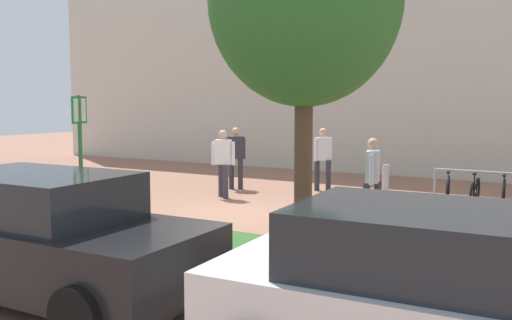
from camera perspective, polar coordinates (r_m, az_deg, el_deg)
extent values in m
plane|color=#936651|center=(11.94, -1.68, -5.73)|extent=(60.00, 60.00, 0.00)
cube|color=beige|center=(19.78, 11.92, 13.32)|extent=(28.00, 1.20, 10.00)
cube|color=#336028|center=(9.91, -7.82, -7.75)|extent=(7.00, 1.10, 0.16)
cylinder|color=brown|center=(8.61, 4.85, -0.93)|extent=(0.28, 0.28, 2.78)
cylinder|color=#2D7238|center=(11.30, -17.49, -0.14)|extent=(0.08, 0.08, 2.55)
cube|color=#198C33|center=(11.25, -17.64, 4.90)|extent=(0.03, 0.36, 0.52)
cube|color=white|center=(11.25, -17.64, 4.90)|extent=(0.04, 0.30, 0.44)
torus|color=black|center=(11.83, -18.70, -4.53)|extent=(0.66, 0.06, 0.66)
torus|color=black|center=(11.10, -15.18, -5.09)|extent=(0.66, 0.06, 0.66)
cylinder|color=red|center=(11.42, -17.03, -3.72)|extent=(0.84, 0.04, 0.04)
cylinder|color=red|center=(11.40, -16.64, -5.02)|extent=(0.61, 0.04, 0.44)
cylinder|color=red|center=(11.54, -17.68, -3.04)|extent=(0.04, 0.04, 0.28)
cube|color=black|center=(11.51, -17.70, -2.25)|extent=(0.20, 0.08, 0.05)
cylinder|color=red|center=(11.11, -15.69, -2.59)|extent=(0.04, 0.42, 0.04)
cylinder|color=#99999E|center=(14.23, 17.81, -2.49)|extent=(0.06, 0.06, 0.80)
torus|color=black|center=(13.73, 18.97, -3.23)|extent=(0.15, 0.61, 0.61)
torus|color=black|center=(14.66, 19.08, -2.67)|extent=(0.15, 0.61, 0.61)
cylinder|color=#194CA5|center=(14.17, 19.06, -2.13)|extent=(0.16, 0.76, 0.03)
cylinder|color=#194CA5|center=(14.29, 19.04, -3.01)|extent=(0.12, 0.56, 0.40)
cylinder|color=#194CA5|center=(13.98, 19.05, -1.78)|extent=(0.03, 0.03, 0.26)
cube|color=black|center=(13.97, 19.07, -1.18)|extent=(0.10, 0.19, 0.05)
cylinder|color=#194CA5|center=(14.49, 19.13, -1.01)|extent=(0.39, 0.10, 0.04)
torus|color=black|center=(13.62, 21.24, -3.39)|extent=(0.07, 0.61, 0.61)
torus|color=black|center=(14.54, 21.71, -2.84)|extent=(0.07, 0.61, 0.61)
cylinder|color=black|center=(14.05, 21.51, -2.29)|extent=(0.05, 0.77, 0.03)
cylinder|color=black|center=(14.17, 21.52, -3.17)|extent=(0.05, 0.56, 0.40)
cylinder|color=black|center=(13.87, 21.45, -1.93)|extent=(0.03, 0.03, 0.26)
cube|color=black|center=(13.85, 21.47, -1.32)|extent=(0.08, 0.19, 0.05)
cylinder|color=black|center=(14.37, 21.72, -1.16)|extent=(0.39, 0.05, 0.04)
torus|color=black|center=(13.57, 23.95, -3.53)|extent=(0.11, 0.61, 0.61)
torus|color=black|center=(14.50, 24.03, -2.96)|extent=(0.11, 0.61, 0.61)
cylinder|color=black|center=(14.00, 24.03, -2.41)|extent=(0.10, 0.77, 0.03)
cylinder|color=black|center=(14.13, 24.00, -3.30)|extent=(0.08, 0.56, 0.40)
cylinder|color=black|center=(13.82, 24.03, -2.06)|extent=(0.03, 0.03, 0.26)
cube|color=black|center=(13.80, 24.06, -1.45)|extent=(0.09, 0.19, 0.05)
cylinder|color=black|center=(14.33, 24.10, -1.27)|extent=(0.39, 0.07, 0.04)
cylinder|color=#ADADB2|center=(13.99, 13.11, -2.29)|extent=(0.16, 0.16, 0.90)
cylinder|color=#383342|center=(14.32, -3.59, -2.06)|extent=(0.14, 0.14, 0.85)
cylinder|color=#383342|center=(14.02, -3.14, -2.23)|extent=(0.14, 0.14, 0.85)
cube|color=white|center=(14.09, -3.39, 0.81)|extent=(0.46, 0.36, 0.62)
cylinder|color=white|center=(14.15, -4.41, 0.71)|extent=(0.09, 0.09, 0.59)
cylinder|color=white|center=(14.03, -2.35, 0.67)|extent=(0.09, 0.09, 0.59)
sphere|color=tan|center=(14.05, -3.40, 2.64)|extent=(0.22, 0.22, 0.22)
cylinder|color=#2D2D38|center=(15.56, -2.53, -1.42)|extent=(0.14, 0.14, 0.85)
cylinder|color=#2D2D38|center=(15.49, -1.60, -1.45)|extent=(0.14, 0.14, 0.85)
cube|color=#2D2D38|center=(15.44, -2.08, 1.27)|extent=(0.40, 0.47, 0.62)
cylinder|color=#2D2D38|center=(15.32, -2.91, 1.11)|extent=(0.09, 0.09, 0.59)
cylinder|color=#2D2D38|center=(15.58, -1.25, 1.20)|extent=(0.09, 0.09, 0.59)
sphere|color=tan|center=(15.41, -2.08, 2.94)|extent=(0.22, 0.22, 0.22)
cylinder|color=#2D2D38|center=(11.32, 12.32, -4.32)|extent=(0.14, 0.14, 0.85)
cylinder|color=#2D2D38|center=(11.16, 11.19, -4.45)|extent=(0.14, 0.14, 0.85)
cube|color=silver|center=(11.13, 11.84, -0.66)|extent=(0.33, 0.44, 0.62)
cylinder|color=silver|center=(11.39, 11.95, -0.67)|extent=(0.09, 0.09, 0.59)
cylinder|color=silver|center=(10.88, 11.72, -0.97)|extent=(0.09, 0.09, 0.59)
sphere|color=tan|center=(11.09, 11.89, 1.65)|extent=(0.22, 0.22, 0.22)
cylinder|color=#2D2D38|center=(15.24, 7.41, -1.62)|extent=(0.14, 0.14, 0.85)
cylinder|color=#2D2D38|center=(15.34, 6.26, -1.56)|extent=(0.14, 0.14, 0.85)
cube|color=white|center=(15.21, 6.87, 1.16)|extent=(0.40, 0.47, 0.62)
cylinder|color=white|center=(15.38, 7.62, 1.09)|extent=(0.09, 0.09, 0.59)
cylinder|color=white|center=(15.05, 6.09, 1.00)|extent=(0.09, 0.09, 0.59)
sphere|color=tan|center=(15.18, 6.89, 2.85)|extent=(0.22, 0.22, 0.22)
cube|color=black|center=(7.46, -20.63, -8.51)|extent=(4.34, 1.91, 0.76)
cube|color=#1E2328|center=(7.48, -21.82, -3.36)|extent=(2.45, 1.64, 0.56)
cylinder|color=black|center=(7.22, -7.18, -10.97)|extent=(0.65, 0.24, 0.64)
cylinder|color=black|center=(5.93, -17.72, -15.02)|extent=(0.65, 0.24, 0.64)
cylinder|color=black|center=(9.18, -22.33, -7.70)|extent=(0.65, 0.24, 0.64)
cube|color=#1E2328|center=(4.88, 18.55, -8.05)|extent=(2.47, 1.69, 0.56)
cylinder|color=black|center=(6.28, 7.82, -13.59)|extent=(0.65, 0.25, 0.64)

